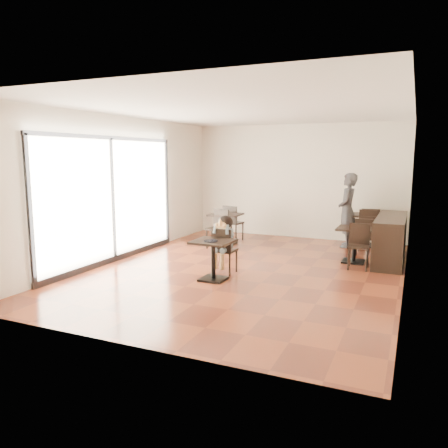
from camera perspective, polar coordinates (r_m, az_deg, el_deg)
The scene contains 23 objects.
floor at distance 9.06m, azimuth 2.96°, elevation -5.95°, with size 6.00×8.00×0.01m, color brown.
ceiling at distance 8.80m, azimuth 3.14°, elevation 14.62°, with size 6.00×8.00×0.01m, color silver.
wall_back at distance 12.60m, azimuth 9.53°, elevation 5.50°, with size 6.00×0.01×3.20m, color beige.
wall_front at distance 5.26m, azimuth -12.56°, elevation 0.82°, with size 6.00×0.01×3.20m, color beige.
wall_left at distance 10.24m, azimuth -12.91°, elevation 4.64°, with size 0.01×8.00×3.20m, color beige.
wall_right at distance 8.23m, azimuth 23.02°, elevation 3.17°, with size 0.01×8.00×3.20m, color beige.
storefront_window at distance 9.84m, azimuth -14.47°, elevation 3.25°, with size 0.04×4.50×2.60m, color white.
child_table at distance 8.21m, azimuth -1.41°, elevation -4.77°, with size 0.72×0.72×0.76m, color black, non-canonical shape.
child_chair at distance 8.68m, azimuth 0.13°, elevation -3.49°, with size 0.41×0.41×0.92m, color black, non-canonical shape.
child at distance 8.65m, azimuth 0.13°, elevation -2.72°, with size 0.41×0.58×1.16m, color slate, non-canonical shape.
plate at distance 8.03m, azimuth -1.72°, elevation -2.22°, with size 0.26×0.26×0.02m, color black.
pizza_slice at distance 8.40m, azimuth -0.38°, elevation -0.13°, with size 0.27×0.21×0.06m, color #D4C77C, non-canonical shape.
adult_patron at distance 11.56m, azimuth 15.80°, elevation 1.74°, with size 0.69×0.45×1.89m, color #3B3A3F.
cafe_table_mid at distance 9.97m, azimuth 16.62°, elevation -2.66°, with size 0.73×0.73×0.77m, color black, non-canonical shape.
cafe_table_left at distance 11.54m, azimuth 0.22°, elevation -0.65°, with size 0.77×0.77×0.81m, color black, non-canonical shape.
cafe_table_back at distance 11.88m, azimuth 17.70°, elevation -0.76°, with size 0.78×0.78×0.83m, color black, non-canonical shape.
chair_mid_a at distance 10.48m, azimuth 17.87°, elevation -1.74°, with size 0.42×0.42×0.93m, color black, non-canonical shape.
chair_mid_b at distance 9.40m, azimuth 17.16°, elevation -2.89°, with size 0.42×0.42×0.93m, color black, non-canonical shape.
chair_left_a at distance 12.03m, azimuth 1.26°, elevation 0.13°, with size 0.44×0.44×0.98m, color black, non-canonical shape.
chair_left_b at distance 11.03m, azimuth -0.92°, elevation -0.66°, with size 0.44×0.44×0.98m, color black, non-canonical shape.
chair_back_a at distance 11.88m, azimuth 18.53°, elevation -0.39°, with size 0.45×0.45×0.99m, color black, non-canonical shape.
chair_back_b at distance 11.31m, azimuth 18.26°, elevation -0.83°, with size 0.45×0.45×0.99m, color black, non-canonical shape.
service_counter at distance 10.36m, azimuth 20.91°, elevation -1.81°, with size 0.60×2.40×1.00m, color black.
Camera 1 is at (3.09, -8.19, 2.32)m, focal length 35.00 mm.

